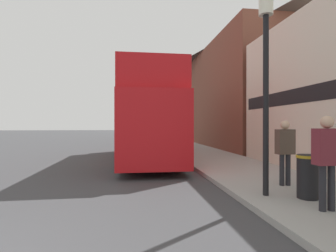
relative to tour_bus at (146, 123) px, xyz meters
name	(u,v)px	position (x,y,z in m)	size (l,w,h in m)	color
ground_plane	(99,145)	(-3.56, 10.25, -1.89)	(144.00, 144.00, 0.00)	#3D3D3F
sidewalk	(183,146)	(3.40, 7.25, -1.82)	(3.41, 108.00, 0.14)	#999993
brick_terrace_rear	(219,92)	(8.10, 12.44, 3.32)	(6.00, 25.23, 10.42)	brown
tour_bus	(146,123)	(0.00, 0.00, 0.00)	(2.58, 10.05, 4.15)	red
parked_car_ahead_of_bus	(149,138)	(0.60, 7.18, -1.16)	(1.77, 4.38, 1.56)	black
pedestrian_second	(327,154)	(2.92, -8.89, -0.67)	(0.47, 0.26, 1.79)	#232328
pedestrian_third	(285,146)	(3.35, -6.84, -0.70)	(0.46, 0.25, 1.74)	#232328
lamp_post_nearest	(266,51)	(2.34, -7.70, 1.57)	(0.35, 0.35, 4.82)	black
lamp_post_second	(184,101)	(2.25, 1.24, 1.27)	(0.35, 0.35, 4.34)	black
litter_bin	(308,175)	(3.12, -8.07, -1.24)	(0.48, 0.48, 0.96)	black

